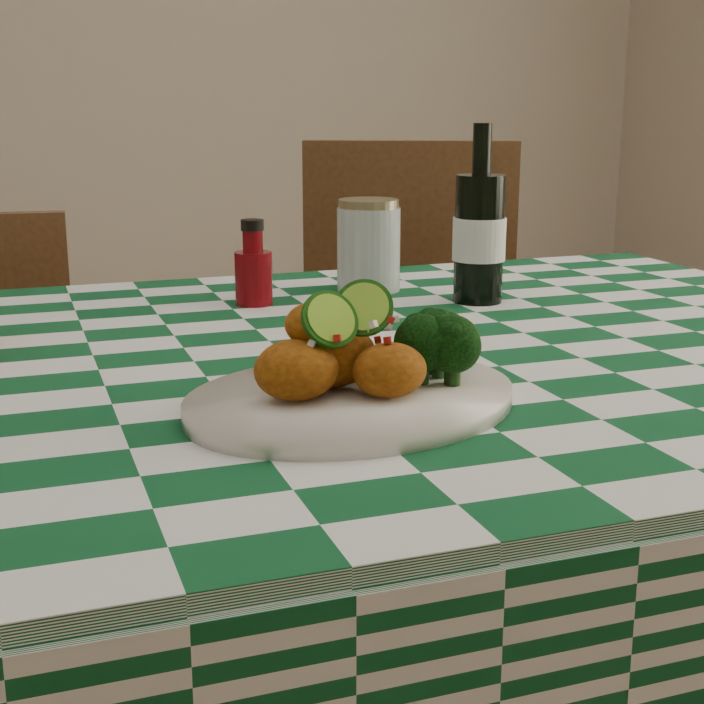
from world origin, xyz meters
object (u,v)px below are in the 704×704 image
object	(u,v)px
fried_chicken_pile	(349,343)
dining_table	(289,662)
wooden_chair_right	(406,396)
plate	(352,400)
mason_jar	(369,245)
ketchup_bottle	(253,262)
beer_bottle	(480,214)

from	to	relation	value
fried_chicken_pile	dining_table	bearing A→B (deg)	90.11
wooden_chair_right	fried_chicken_pile	bearing A→B (deg)	-92.02
plate	mason_jar	world-z (taller)	mason_jar
ketchup_bottle	dining_table	bearing A→B (deg)	-97.29
plate	ketchup_bottle	world-z (taller)	ketchup_bottle
fried_chicken_pile	wooden_chair_right	xyz separation A→B (m)	(0.44, 0.91, -0.36)
mason_jar	fried_chicken_pile	bearing A→B (deg)	-112.23
dining_table	ketchup_bottle	xyz separation A→B (m)	(0.04, 0.28, 0.45)
wooden_chair_right	dining_table	bearing A→B (deg)	-98.81
plate	fried_chicken_pile	size ratio (longest dim) A/B	2.25
beer_bottle	fried_chicken_pile	bearing A→B (deg)	-129.35
mason_jar	beer_bottle	world-z (taller)	beer_bottle
ketchup_bottle	mason_jar	distance (m)	0.20
fried_chicken_pile	beer_bottle	world-z (taller)	beer_bottle
fried_chicken_pile	beer_bottle	bearing A→B (deg)	50.65
dining_table	wooden_chair_right	world-z (taller)	wooden_chair_right
dining_table	plate	distance (m)	0.46
beer_bottle	plate	bearing A→B (deg)	-129.08
mason_jar	wooden_chair_right	xyz separation A→B (m)	(0.21, 0.36, -0.36)
fried_chicken_pile	mason_jar	bearing A→B (deg)	67.77
plate	wooden_chair_right	xyz separation A→B (m)	(0.44, 0.91, -0.30)
plate	beer_bottle	xyz separation A→B (m)	(0.34, 0.42, 0.12)
fried_chicken_pile	beer_bottle	size ratio (longest dim) A/B	0.58
fried_chicken_pile	mason_jar	distance (m)	0.60
plate	mason_jar	size ratio (longest dim) A/B	2.37
ketchup_bottle	wooden_chair_right	bearing A→B (deg)	45.07
beer_bottle	mason_jar	bearing A→B (deg)	130.08
mason_jar	beer_bottle	xyz separation A→B (m)	(0.11, -0.14, 0.06)
ketchup_bottle	wooden_chair_right	size ratio (longest dim) A/B	0.12
mason_jar	plate	bearing A→B (deg)	-111.94
wooden_chair_right	ketchup_bottle	bearing A→B (deg)	-111.13
dining_table	ketchup_bottle	bearing A→B (deg)	82.71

